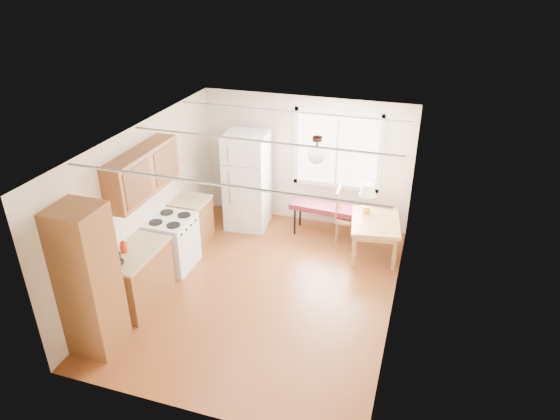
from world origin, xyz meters
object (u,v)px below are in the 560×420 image
at_px(refrigerator, 247,181).
at_px(dining_table, 375,226).
at_px(bench, 327,208).
at_px(chair, 342,212).

relative_size(refrigerator, dining_table, 1.57).
bearing_deg(bench, dining_table, -21.31).
distance_m(refrigerator, chair, 1.89).
bearing_deg(chair, refrigerator, 175.52).
bearing_deg(chair, bench, 152.23).
relative_size(dining_table, chair, 1.16).
bearing_deg(bench, refrigerator, -173.31).
bearing_deg(refrigerator, chair, -6.49).
bearing_deg(refrigerator, dining_table, -12.69).
bearing_deg(chair, dining_table, -27.23).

